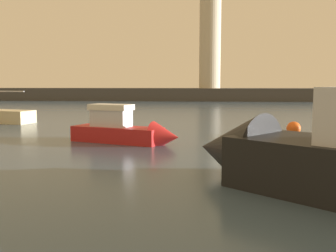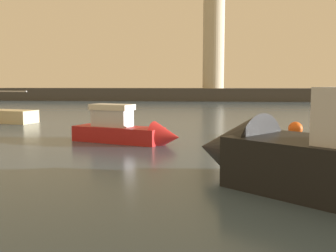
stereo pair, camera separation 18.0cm
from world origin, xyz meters
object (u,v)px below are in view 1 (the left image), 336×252
lighthouse (210,32)px  motorboat_0 (321,157)px  motorboat_3 (128,131)px  mooring_buoy (294,128)px

lighthouse → motorboat_0: (1.50, -54.72, -10.31)m
motorboat_0 → motorboat_3: (-6.73, 8.33, -0.37)m
motorboat_3 → motorboat_0: bearing=-51.0°
mooring_buoy → motorboat_0: bearing=-100.1°
motorboat_3 → mooring_buoy: 9.47m
motorboat_0 → mooring_buoy: 11.96m
lighthouse → motorboat_3: lighthouse is taller
lighthouse → motorboat_3: size_ratio=3.34×
lighthouse → motorboat_0: size_ratio=2.32×
lighthouse → motorboat_3: (-5.23, -46.40, -10.68)m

